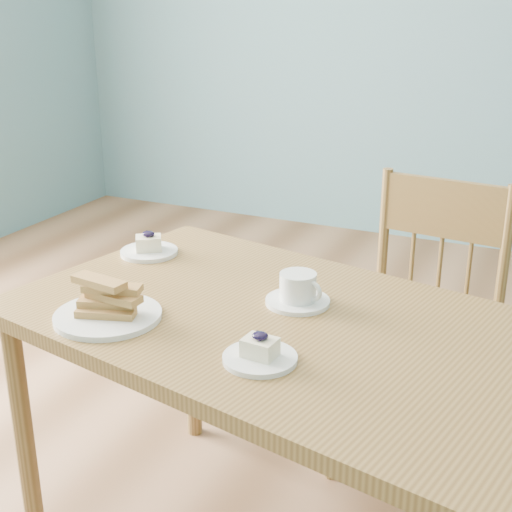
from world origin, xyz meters
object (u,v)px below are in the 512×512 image
(cheesecake_plate_far, at_px, (149,248))
(biscotti_plate, at_px, (107,306))
(dining_chair, at_px, (420,330))
(cheesecake_plate_near, at_px, (260,354))
(coffee_cup, at_px, (298,291))
(dining_table, at_px, (294,350))

(cheesecake_plate_far, distance_m, biscotti_plate, 0.41)
(dining_chair, distance_m, cheesecake_plate_near, 0.82)
(coffee_cup, bearing_deg, cheesecake_plate_far, -179.47)
(cheesecake_plate_far, height_order, biscotti_plate, biscotti_plate)
(cheesecake_plate_far, xyz_separation_m, coffee_cup, (0.49, -0.14, 0.01))
(cheesecake_plate_near, relative_size, cheesecake_plate_far, 0.94)
(coffee_cup, bearing_deg, biscotti_plate, -128.27)
(dining_chair, relative_size, cheesecake_plate_far, 5.61)
(dining_chair, height_order, coffee_cup, dining_chair)
(cheesecake_plate_near, distance_m, cheesecake_plate_far, 0.67)
(cheesecake_plate_near, relative_size, biscotti_plate, 0.62)
(dining_chair, bearing_deg, cheesecake_plate_far, -146.28)
(dining_table, height_order, biscotti_plate, biscotti_plate)
(dining_chair, xyz_separation_m, cheesecake_plate_near, (-0.16, -0.77, 0.26))
(dining_table, xyz_separation_m, coffee_cup, (-0.03, 0.09, 0.10))
(cheesecake_plate_far, bearing_deg, cheesecake_plate_near, -38.60)
(biscotti_plate, bearing_deg, dining_table, 22.75)
(dining_chair, height_order, cheesecake_plate_far, dining_chair)
(cheesecake_plate_far, relative_size, biscotti_plate, 0.66)
(dining_table, relative_size, coffee_cup, 9.53)
(dining_table, xyz_separation_m, cheesecake_plate_near, (0.01, -0.19, 0.08))
(biscotti_plate, bearing_deg, cheesecake_plate_near, -5.01)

